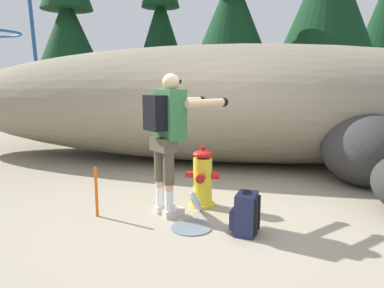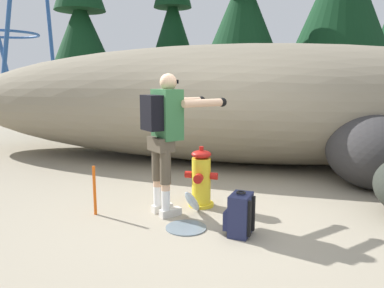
{
  "view_description": "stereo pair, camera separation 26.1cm",
  "coord_description": "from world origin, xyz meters",
  "views": [
    {
      "loc": [
        0.66,
        -4.24,
        1.62
      ],
      "look_at": [
        -0.28,
        0.64,
        0.75
      ],
      "focal_mm": 35.15,
      "sensor_mm": 36.0,
      "label": 1
    },
    {
      "loc": [
        0.91,
        -4.19,
        1.62
      ],
      "look_at": [
        -0.28,
        0.64,
        0.75
      ],
      "focal_mm": 35.15,
      "sensor_mm": 36.0,
      "label": 2
    }
  ],
  "objects": [
    {
      "name": "pine_tree_far_left",
      "position": [
        -4.83,
        5.85,
        3.14
      ],
      "size": [
        2.21,
        2.21,
        5.69
      ],
      "color": "#47331E",
      "rests_on": "ground_plane"
    },
    {
      "name": "dirt_embankment",
      "position": [
        0.0,
        3.18,
        1.14
      ],
      "size": [
        12.29,
        3.2,
        2.27
      ],
      "primitive_type": "ellipsoid",
      "color": "gray",
      "rests_on": "ground_plane"
    },
    {
      "name": "spare_backpack",
      "position": [
        0.51,
        -0.45,
        0.22
      ],
      "size": [
        0.32,
        0.33,
        0.47
      ],
      "rotation": [
        0.0,
        0.0,
        2.99
      ],
      "color": "#23284C",
      "rests_on": "ground_plane"
    },
    {
      "name": "pine_tree_left",
      "position": [
        -2.56,
        7.42,
        3.38
      ],
      "size": [
        1.8,
        1.8,
        6.07
      ],
      "color": "#47331E",
      "rests_on": "ground_plane"
    },
    {
      "name": "pine_tree_center",
      "position": [
        -0.24,
        6.01,
        3.58
      ],
      "size": [
        2.24,
        2.24,
        6.17
      ],
      "color": "#47331E",
      "rests_on": "ground_plane"
    },
    {
      "name": "ground_plane",
      "position": [
        0.0,
        0.0,
        -0.02
      ],
      "size": [
        56.0,
        56.0,
        0.04
      ],
      "primitive_type": "cube",
      "color": "gray"
    },
    {
      "name": "hydrant_water_jet",
      "position": [
        -0.08,
        -0.2,
        0.15
      ],
      "size": [
        0.45,
        0.85,
        0.48
      ],
      "color": "silver",
      "rests_on": "ground_plane"
    },
    {
      "name": "fire_hydrant",
      "position": [
        -0.08,
        0.34,
        0.36
      ],
      "size": [
        0.42,
        0.37,
        0.78
      ],
      "color": "yellow",
      "rests_on": "ground_plane"
    },
    {
      "name": "survey_stake",
      "position": [
        -1.25,
        -0.27,
        0.3
      ],
      "size": [
        0.04,
        0.04,
        0.6
      ],
      "primitive_type": "cylinder",
      "color": "#E55914",
      "rests_on": "ground_plane"
    },
    {
      "name": "utility_worker",
      "position": [
        -0.42,
        -0.02,
        1.06
      ],
      "size": [
        0.94,
        0.98,
        1.68
      ],
      "rotation": [
        0.0,
        0.0,
        0.83
      ],
      "color": "beige",
      "rests_on": "ground_plane"
    },
    {
      "name": "boulder_large",
      "position": [
        2.24,
        1.71,
        0.55
      ],
      "size": [
        1.82,
        1.72,
        1.11
      ],
      "primitive_type": "ellipsoid",
      "rotation": [
        0.0,
        0.0,
        5.79
      ],
      "color": "#302F2F",
      "rests_on": "ground_plane"
    }
  ]
}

